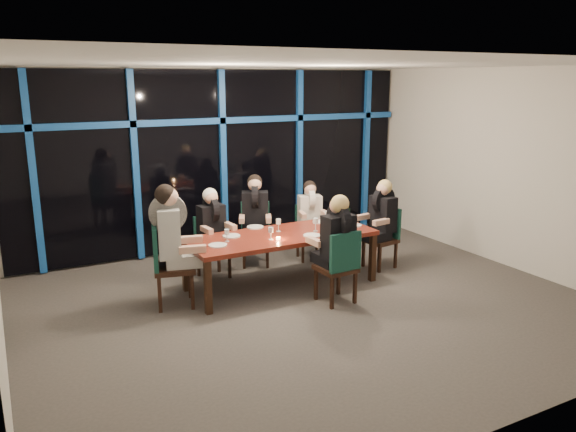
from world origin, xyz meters
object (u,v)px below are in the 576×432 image
Objects in this scene: diner_far_left at (212,220)px; diner_far_right at (310,209)px; diner_far_mid at (255,207)px; diner_end_right at (381,211)px; chair_end_left at (166,261)px; wine_bottle at (348,217)px; dining_table at (281,239)px; diner_end_left at (172,228)px; chair_far_left at (211,243)px; chair_end_right at (384,234)px; chair_far_mid at (255,230)px; diner_near_mid at (337,233)px; chair_far_right at (309,229)px; water_pitcher at (337,223)px; chair_near_mid at (340,263)px.

diner_far_right is at bearing -3.52° from diner_far_left.
diner_far_mid is 1.91m from diner_end_right.
diner_far_mid reaches higher than diner_far_left.
wine_bottle is (2.66, -0.11, 0.28)m from chair_end_left.
diner_end_left is (-1.52, 0.03, 0.34)m from dining_table.
chair_far_left is 1.20m from chair_end_left.
diner_far_mid is (-1.70, 1.00, 0.40)m from chair_end_right.
diner_near_mid is at bearing -57.73° from chair_far_mid.
chair_far_right is 0.93× the size of chair_end_right.
dining_table is 1.03m from diner_far_mid.
water_pitcher is at bearing -83.41° from chair_far_right.
diner_far_left is (0.01, -0.08, 0.36)m from chair_far_left.
diner_end_left is at bearing -123.75° from diner_far_mid.
diner_far_right is 4.61× the size of water_pitcher.
chair_far_right is 0.83× the size of diner_end_left.
chair_far_left is 0.85m from chair_far_mid.
diner_far_mid is 1.86m from diner_end_left.
chair_end_right is (0.79, -0.92, 0.04)m from chair_far_right.
chair_end_left is at bearing 90.00° from diner_end_left.
chair_end_right is at bearing 90.00° from diner_end_right.
chair_near_mid reaches higher than chair_end_right.
dining_table is 1.29m from diner_far_right.
diner_near_mid is 0.86m from water_pitcher.
chair_near_mid is 0.97m from water_pitcher.
diner_far_left is 2.53m from diner_end_right.
diner_far_left is at bearing -60.48° from chair_near_mid.
diner_far_left is 0.84× the size of diner_end_left.
water_pitcher is (1.55, -0.98, 0.34)m from chair_far_left.
diner_end_right is (0.72, -0.93, 0.41)m from chair_far_right.
diner_near_mid is 1.05m from wine_bottle.
wine_bottle is (0.98, -1.06, -0.04)m from diner_far_mid.
diner_end_right reaches higher than wine_bottle.
chair_far_mid is at bearing 179.81° from diner_far_right.
diner_end_left is at bearing 178.02° from wine_bottle.
diner_end_left is at bearing -98.77° from chair_end_right.
diner_far_right is (2.57, 0.79, 0.23)m from chair_end_left.
diner_near_mid is (1.06, -1.62, 0.07)m from diner_far_left.
chair_far_left is at bearing -117.86° from diner_end_right.
chair_far_right is at bearing 90.00° from diner_far_right.
diner_end_left reaches higher than chair_near_mid.
diner_end_left is (-1.62, -1.04, 0.49)m from chair_far_mid.
diner_far_mid is 1.36m from water_pitcher.
chair_near_mid is (1.96, -0.98, -0.06)m from chair_end_left.
chair_near_mid is 0.40m from diner_near_mid.
chair_far_right is 0.92× the size of diner_far_mid.
diner_end_left reaches higher than diner_end_right.
chair_end_right is at bearing -151.94° from diner_near_mid.
chair_end_right is 1.06× the size of diner_far_left.
chair_end_left is 1.19× the size of diner_end_right.
chair_end_left is at bearing -146.78° from chair_far_right.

